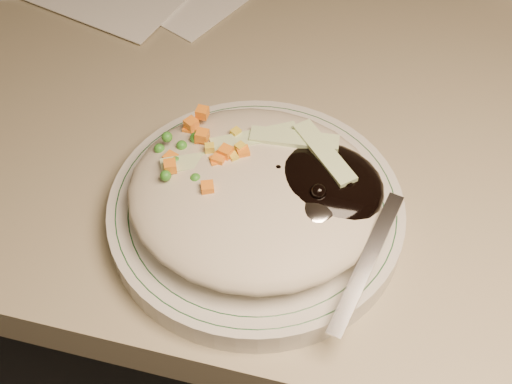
# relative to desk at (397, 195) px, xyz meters

# --- Properties ---
(desk) EXTENTS (1.40, 0.70, 0.74)m
(desk) POSITION_rel_desk_xyz_m (0.00, 0.00, 0.00)
(desk) COLOR gray
(desk) RESTS_ON ground
(plate) EXTENTS (0.23, 0.23, 0.02)m
(plate) POSITION_rel_desk_xyz_m (-0.11, -0.22, 0.21)
(plate) COLOR silver
(plate) RESTS_ON desk
(plate_rim) EXTENTS (0.22, 0.22, 0.00)m
(plate_rim) POSITION_rel_desk_xyz_m (-0.11, -0.22, 0.22)
(plate_rim) COLOR #144723
(plate_rim) RESTS_ON plate
(meal) EXTENTS (0.20, 0.19, 0.05)m
(meal) POSITION_rel_desk_xyz_m (-0.11, -0.22, 0.24)
(meal) COLOR #BFB69B
(meal) RESTS_ON plate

